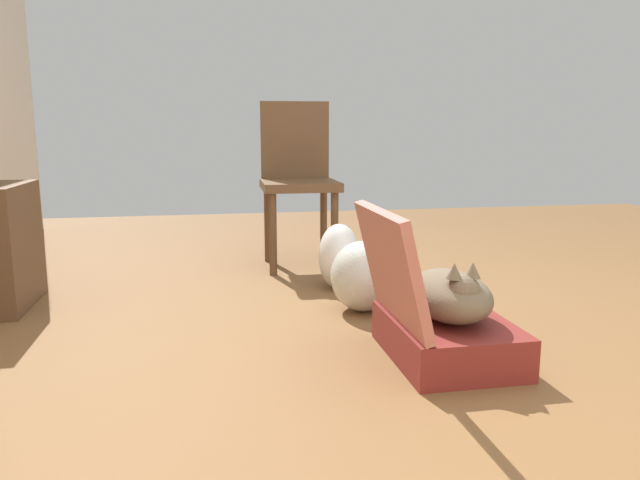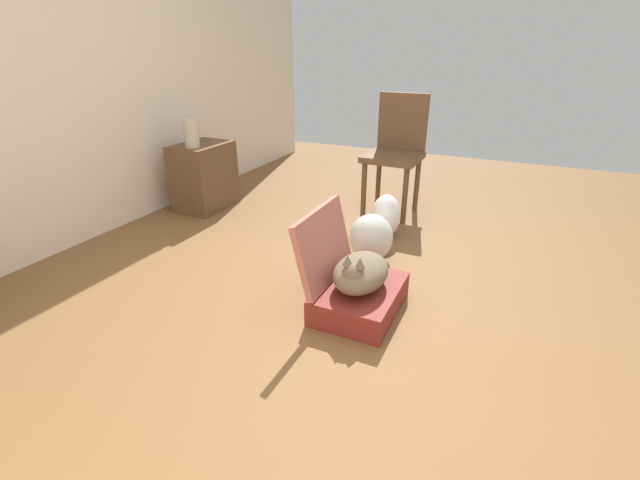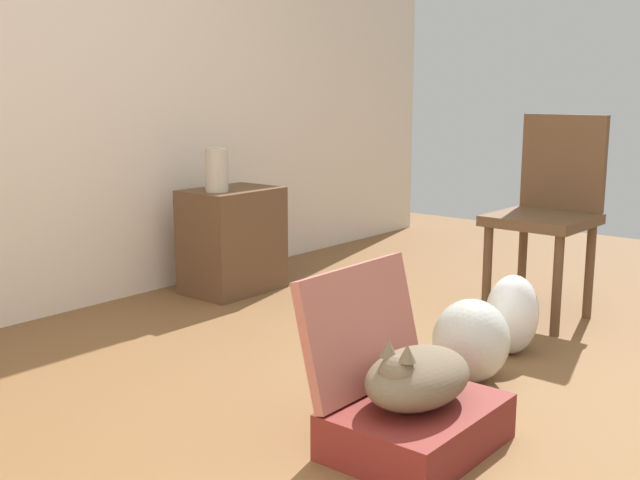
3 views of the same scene
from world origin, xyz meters
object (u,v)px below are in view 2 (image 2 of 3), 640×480
object	(u,v)px
cat	(360,272)
plastic_bag_white	(371,237)
side_table	(204,176)
chair	(396,149)
suitcase_base	(360,298)
plastic_bag_clear	(386,217)
vase_tall	(191,133)

from	to	relation	value
cat	plastic_bag_white	distance (m)	0.66
cat	side_table	distance (m)	2.11
chair	plastic_bag_white	bearing A→B (deg)	-80.61
suitcase_base	plastic_bag_white	world-z (taller)	plastic_bag_white
plastic_bag_clear	side_table	distance (m)	1.68
plastic_bag_white	vase_tall	distance (m)	1.77
cat	suitcase_base	bearing A→B (deg)	-2.47
vase_tall	plastic_bag_clear	bearing A→B (deg)	-84.75
plastic_bag_clear	vase_tall	size ratio (longest dim) A/B	1.48
side_table	plastic_bag_white	bearing A→B (deg)	-102.45
side_table	plastic_bag_clear	bearing A→B (deg)	-89.25
cat	chair	world-z (taller)	chair
chair	plastic_bag_clear	bearing A→B (deg)	-77.45
vase_tall	chair	world-z (taller)	chair
suitcase_base	chair	bearing A→B (deg)	10.18
plastic_bag_white	side_table	size ratio (longest dim) A/B	0.56
plastic_bag_clear	side_table	size ratio (longest dim) A/B	0.59
plastic_bag_white	vase_tall	bearing A→B (deg)	81.65
suitcase_base	chair	size ratio (longest dim) A/B	0.55
cat	plastic_bag_white	world-z (taller)	cat
plastic_bag_clear	chair	size ratio (longest dim) A/B	0.35
plastic_bag_white	chair	world-z (taller)	chair
suitcase_base	plastic_bag_clear	size ratio (longest dim) A/B	1.60
cat	chair	xyz separation A→B (m)	(1.65, 0.29, 0.31)
suitcase_base	vase_tall	xyz separation A→B (m)	(0.87, 1.82, 0.62)
plastic_bag_white	chair	bearing A→B (deg)	8.00
cat	plastic_bag_clear	bearing A→B (deg)	9.50
plastic_bag_white	side_table	distance (m)	1.74
plastic_bag_clear	side_table	world-z (taller)	side_table
cat	plastic_bag_clear	xyz separation A→B (m)	(1.03, 0.17, -0.07)
plastic_bag_clear	side_table	xyz separation A→B (m)	(-0.02, 1.68, 0.12)
cat	chair	distance (m)	1.70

